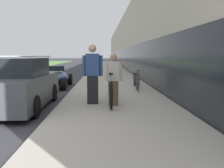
{
  "coord_description": "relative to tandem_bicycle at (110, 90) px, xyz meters",
  "views": [
    {
      "loc": [
        4.4,
        -5.18,
        1.66
      ],
      "look_at": [
        5.06,
        12.8,
        -0.47
      ],
      "focal_mm": 40.0,
      "sensor_mm": 36.0,
      "label": 1
    }
  ],
  "objects": [
    {
      "name": "sidewalk_slab",
      "position": [
        0.22,
        18.58,
        -0.49
      ],
      "size": [
        3.61,
        70.0,
        0.16
      ],
      "color": "#BCB5A5",
      "rests_on": "ground"
    },
    {
      "name": "storefront_facade",
      "position": [
        7.06,
        26.58,
        2.44
      ],
      "size": [
        10.01,
        70.0,
        6.03
      ],
      "color": "beige",
      "rests_on": "ground"
    },
    {
      "name": "lawn_strip",
      "position": [
        -11.04,
        22.58,
        -0.56
      ],
      "size": [
        5.95,
        70.0,
        0.03
      ],
      "color": "#5B9347",
      "rests_on": "ground"
    },
    {
      "name": "tandem_bicycle",
      "position": [
        0.0,
        0.0,
        0.0
      ],
      "size": [
        0.52,
        2.53,
        0.98
      ],
      "color": "black",
      "rests_on": "sidewalk_slab"
    },
    {
      "name": "person_rider",
      "position": [
        0.09,
        -0.31,
        0.35
      ],
      "size": [
        0.52,
        0.2,
        1.52
      ],
      "color": "brown",
      "rests_on": "sidewalk_slab"
    },
    {
      "name": "person_bystander",
      "position": [
        -0.54,
        -0.04,
        0.49
      ],
      "size": [
        0.61,
        0.24,
        1.8
      ],
      "color": "black",
      "rests_on": "sidewalk_slab"
    },
    {
      "name": "bike_rack_hoop",
      "position": [
        1.18,
        2.39,
        0.1
      ],
      "size": [
        0.05,
        0.6,
        0.84
      ],
      "color": "#4C4C51",
      "rests_on": "sidewalk_slab"
    },
    {
      "name": "cruiser_bike_nearest",
      "position": [
        1.28,
        3.53,
        -0.06
      ],
      "size": [
        0.52,
        1.72,
        0.83
      ],
      "color": "black",
      "rests_on": "sidewalk_slab"
    },
    {
      "name": "parked_sedan_curbside",
      "position": [
        -2.83,
        0.09,
        0.14
      ],
      "size": [
        1.85,
        4.09,
        1.62
      ],
      "color": "#4C5156",
      "rests_on": "ground"
    },
    {
      "name": "vintage_roadster_curbside",
      "position": [
        -2.84,
        5.08,
        -0.11
      ],
      "size": [
        1.78,
        3.91,
        1.06
      ],
      "color": "navy",
      "rests_on": "ground"
    }
  ]
}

